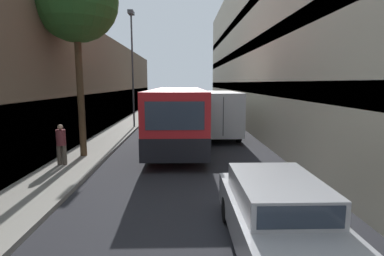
{
  "coord_description": "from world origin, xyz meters",
  "views": [
    {
      "loc": [
        -0.17,
        0.03,
        3.28
      ],
      "look_at": [
        0.13,
        11.16,
        1.6
      ],
      "focal_mm": 28.0,
      "sensor_mm": 36.0,
      "label": 1
    }
  ],
  "objects_px": {
    "bus": "(178,115)",
    "panel_van": "(165,107)",
    "pedestrian": "(61,143)",
    "street_lamp": "(132,50)",
    "street_tree_left": "(75,0)",
    "box_truck": "(216,111)",
    "car_hatchback": "(278,215)"
  },
  "relations": [
    {
      "from": "bus",
      "to": "box_truck",
      "type": "distance_m",
      "value": 3.63
    },
    {
      "from": "car_hatchback",
      "to": "street_lamp",
      "type": "xyz_separation_m",
      "value": [
        -5.42,
        16.09,
        4.84
      ]
    },
    {
      "from": "bus",
      "to": "street_lamp",
      "type": "height_order",
      "value": "street_lamp"
    },
    {
      "from": "car_hatchback",
      "to": "street_tree_left",
      "type": "height_order",
      "value": "street_tree_left"
    },
    {
      "from": "car_hatchback",
      "to": "box_truck",
      "type": "bearing_deg",
      "value": 89.21
    },
    {
      "from": "pedestrian",
      "to": "street_tree_left",
      "type": "relative_size",
      "value": 0.19
    },
    {
      "from": "street_tree_left",
      "to": "car_hatchback",
      "type": "bearing_deg",
      "value": -50.1
    },
    {
      "from": "panel_van",
      "to": "pedestrian",
      "type": "distance_m",
      "value": 17.76
    },
    {
      "from": "bus",
      "to": "street_tree_left",
      "type": "bearing_deg",
      "value": -142.93
    },
    {
      "from": "box_truck",
      "to": "pedestrian",
      "type": "height_order",
      "value": "box_truck"
    },
    {
      "from": "bus",
      "to": "car_hatchback",
      "type": "bearing_deg",
      "value": -78.43
    },
    {
      "from": "bus",
      "to": "street_tree_left",
      "type": "xyz_separation_m",
      "value": [
        -4.05,
        -3.06,
        5.03
      ]
    },
    {
      "from": "bus",
      "to": "box_truck",
      "type": "height_order",
      "value": "bus"
    },
    {
      "from": "bus",
      "to": "panel_van",
      "type": "relative_size",
      "value": 2.38
    },
    {
      "from": "car_hatchback",
      "to": "pedestrian",
      "type": "relative_size",
      "value": 2.72
    },
    {
      "from": "panel_van",
      "to": "street_lamp",
      "type": "relative_size",
      "value": 0.57
    },
    {
      "from": "car_hatchback",
      "to": "street_tree_left",
      "type": "distance_m",
      "value": 11.3
    },
    {
      "from": "car_hatchback",
      "to": "pedestrian",
      "type": "xyz_separation_m",
      "value": [
        -6.54,
        5.94,
        0.26
      ]
    },
    {
      "from": "pedestrian",
      "to": "box_truck",
      "type": "bearing_deg",
      "value": 47.4
    },
    {
      "from": "box_truck",
      "to": "panel_van",
      "type": "distance_m",
      "value": 10.9
    },
    {
      "from": "car_hatchback",
      "to": "panel_van",
      "type": "height_order",
      "value": "panel_van"
    },
    {
      "from": "box_truck",
      "to": "panel_van",
      "type": "bearing_deg",
      "value": 110.44
    },
    {
      "from": "car_hatchback",
      "to": "panel_van",
      "type": "relative_size",
      "value": 0.93
    },
    {
      "from": "box_truck",
      "to": "panel_van",
      "type": "height_order",
      "value": "box_truck"
    },
    {
      "from": "panel_van",
      "to": "box_truck",
      "type": "bearing_deg",
      "value": -69.56
    },
    {
      "from": "bus",
      "to": "street_tree_left",
      "type": "relative_size",
      "value": 1.33
    },
    {
      "from": "car_hatchback",
      "to": "panel_van",
      "type": "bearing_deg",
      "value": 98.77
    },
    {
      "from": "street_lamp",
      "to": "panel_van",
      "type": "bearing_deg",
      "value": 76.26
    },
    {
      "from": "box_truck",
      "to": "street_tree_left",
      "type": "xyz_separation_m",
      "value": [
        -6.38,
        -5.85,
        5.09
      ]
    },
    {
      "from": "panel_van",
      "to": "pedestrian",
      "type": "relative_size",
      "value": 2.92
    },
    {
      "from": "street_tree_left",
      "to": "bus",
      "type": "bearing_deg",
      "value": 37.07
    },
    {
      "from": "bus",
      "to": "panel_van",
      "type": "bearing_deg",
      "value": 96.49
    }
  ]
}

